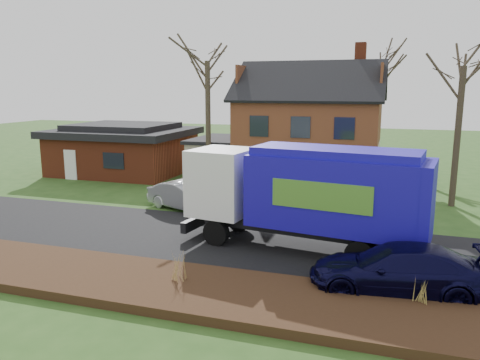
% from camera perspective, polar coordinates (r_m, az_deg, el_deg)
% --- Properties ---
extents(ground, '(120.00, 120.00, 0.00)m').
position_cam_1_polar(ground, '(20.24, -3.98, -7.10)').
color(ground, '#274B19').
rests_on(ground, ground).
extents(road, '(80.00, 7.00, 0.02)m').
position_cam_1_polar(road, '(20.24, -3.98, -7.08)').
color(road, black).
rests_on(road, ground).
extents(mulch_verge, '(80.00, 3.50, 0.30)m').
position_cam_1_polar(mulch_verge, '(15.72, -11.36, -12.24)').
color(mulch_verge, black).
rests_on(mulch_verge, ground).
extents(main_house, '(12.95, 8.95, 9.26)m').
position_cam_1_polar(main_house, '(32.32, 7.70, 6.98)').
color(main_house, beige).
rests_on(main_house, ground).
extents(ranch_house, '(9.80, 8.20, 3.70)m').
position_cam_1_polar(ranch_house, '(36.60, -13.97, 3.74)').
color(ranch_house, maroon).
rests_on(ranch_house, ground).
extents(garbage_truck, '(9.91, 3.91, 4.13)m').
position_cam_1_polar(garbage_truck, '(18.35, 8.35, -1.40)').
color(garbage_truck, black).
rests_on(garbage_truck, ground).
extents(silver_sedan, '(4.73, 3.01, 1.47)m').
position_cam_1_polar(silver_sedan, '(24.83, -6.63, -1.94)').
color(silver_sedan, '#9A9DA1').
rests_on(silver_sedan, ground).
extents(navy_wagon, '(5.66, 2.83, 1.58)m').
position_cam_1_polar(navy_wagon, '(15.58, 18.67, -10.31)').
color(navy_wagon, black).
rests_on(navy_wagon, ground).
extents(tree_front_west, '(3.74, 3.74, 11.10)m').
position_cam_1_polar(tree_front_west, '(30.14, -4.04, 16.50)').
color(tree_front_west, '#403626').
rests_on(tree_front_west, ground).
extents(tree_front_east, '(3.84, 3.84, 10.65)m').
position_cam_1_polar(tree_front_east, '(27.45, 25.84, 14.95)').
color(tree_front_east, '#3B3023').
rests_on(tree_front_east, ground).
extents(tree_back, '(3.66, 3.66, 11.60)m').
position_cam_1_polar(tree_back, '(40.09, 17.05, 15.47)').
color(tree_back, '#392D22').
rests_on(tree_back, ground).
extents(grass_clump_mid, '(0.35, 0.29, 0.99)m').
position_cam_1_polar(grass_clump_mid, '(15.23, -7.49, -10.28)').
color(grass_clump_mid, '#A28047').
rests_on(grass_clump_mid, mulch_verge).
extents(grass_clump_east, '(0.31, 0.26, 0.78)m').
position_cam_1_polar(grass_clump_east, '(14.58, 21.26, -12.42)').
color(grass_clump_east, '#A8954A').
rests_on(grass_clump_east, mulch_verge).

